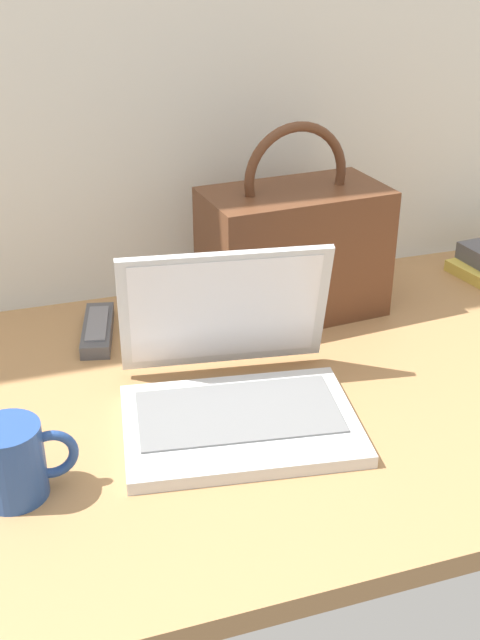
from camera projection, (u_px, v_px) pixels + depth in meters
name	position (u px, v px, depth m)	size (l,w,h in m)	color
desk	(258.00, 399.00, 1.13)	(1.60, 0.76, 0.03)	#A87A4C
laptop	(234.00, 383.00, 1.06)	(0.34, 0.32, 0.21)	silver
coffee_mug	(14.00, 460.00, 0.90)	(0.12, 0.08, 0.10)	#26478C
remote_control_near	(98.00, 329.00, 1.27)	(0.08, 0.17, 0.02)	#4C4C51
handbag	(294.00, 249.00, 1.30)	(0.31, 0.18, 0.33)	#59331E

